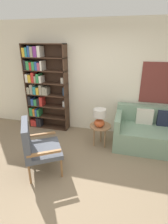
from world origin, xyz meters
name	(u,v)px	position (x,y,z in m)	size (l,w,h in m)	color
ground_plane	(65,182)	(0.00, 0.00, 0.00)	(14.00, 14.00, 0.00)	#847056
wall_back	(92,79)	(0.02, 2.03, 1.35)	(6.40, 0.08, 2.70)	silver
bookshelf	(42,87)	(-1.28, 1.84, 1.13)	(1.08, 0.30, 2.17)	#422B1E
armchair	(35,144)	(-0.59, 0.16, 0.56)	(0.87, 0.89, 0.98)	olive
couch	(154,133)	(1.53, 1.55, 0.33)	(1.70, 0.92, 0.85)	gray
side_table	(100,128)	(0.37, 1.28, 0.44)	(0.47, 0.47, 0.50)	#99704C
table_lamp	(100,117)	(0.36, 1.22, 0.72)	(0.27, 0.27, 0.40)	#C65128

